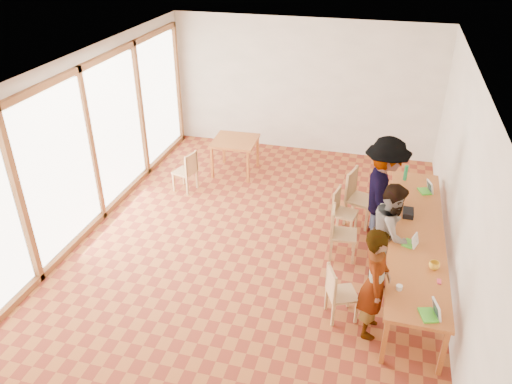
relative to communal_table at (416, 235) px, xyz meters
The scene contains 25 objects.
ground 2.60m from the communal_table, behind, with size 8.00×8.00×0.00m, color #A25427.
wall_back 4.95m from the communal_table, 120.79° to the left, with size 6.00×0.10×3.00m, color white.
wall_front 4.62m from the communal_table, 123.31° to the right, with size 6.00×0.10×3.00m, color white.
wall_right 0.96m from the communal_table, 21.36° to the left, with size 0.10×8.00×3.00m, color white.
window_wall 5.52m from the communal_table, behind, with size 0.10×8.00×3.00m, color white.
ceiling 3.41m from the communal_table, behind, with size 6.00×8.00×0.04m, color white.
communal_table is the anchor object (origin of this frame).
side_table 4.47m from the communal_table, 144.44° to the left, with size 0.90×0.90×0.75m.
chair_near 1.64m from the communal_table, 128.33° to the right, with size 0.50×0.50×0.43m.
chair_mid 1.19m from the communal_table, behind, with size 0.44×0.44×0.47m.
chair_far 1.50m from the communal_table, 144.58° to the left, with size 0.45×0.45×0.44m.
chair_empty 1.62m from the communal_table, 127.83° to the left, with size 0.58×0.58×0.53m.
chair_spare 4.57m from the communal_table, 159.94° to the left, with size 0.47×0.47×0.44m.
person_near 1.51m from the communal_table, 110.75° to the right, with size 0.58×0.38×1.59m, color gray.
person_mid 0.42m from the communal_table, 155.23° to the right, with size 0.77×0.60×1.59m, color gray.
person_far 0.93m from the communal_table, 127.77° to the left, with size 1.24×0.71×1.91m, color gray.
laptop_near 1.80m from the communal_table, 85.27° to the right, with size 0.27×0.29×0.21m.
laptop_mid 0.38m from the communal_table, 101.95° to the right, with size 0.24×0.26×0.18m.
laptop_far 1.34m from the communal_table, 82.36° to the left, with size 0.27×0.29×0.20m.
yellow_mug 0.88m from the communal_table, 76.37° to the right, with size 0.14×0.14×0.11m, color yellow.
green_bottle 1.70m from the communal_table, 96.45° to the left, with size 0.07×0.07×0.28m, color #1D8346.
clear_glass 0.36m from the communal_table, 97.60° to the right, with size 0.07×0.07×0.09m, color silver.
condiment_cup 1.42m from the communal_table, 99.40° to the right, with size 0.08×0.08×0.06m, color white.
pink_phone 1.15m from the communal_table, 76.58° to the right, with size 0.05×0.10×0.01m, color #DD3E5B.
black_pouch 0.48m from the communal_table, 105.84° to the left, with size 0.16×0.26×0.09m, color black.
Camera 1 is at (1.80, -6.78, 4.90)m, focal length 35.00 mm.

